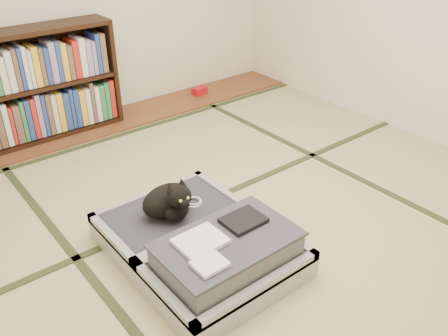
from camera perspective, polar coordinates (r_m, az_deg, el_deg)
floor at (r=3.03m, az=3.42°, el=-7.00°), size 4.50×4.50×0.00m
wood_strip at (r=4.50m, az=-13.81°, el=5.37°), size 4.00×0.50×0.02m
red_item at (r=4.99m, az=-2.97°, el=9.26°), size 0.16×0.11×0.07m
tatami_borders at (r=3.34m, az=-2.22°, el=-2.96°), size 4.00×4.50×0.01m
bookcase at (r=4.23m, az=-21.49°, el=9.04°), size 1.32×0.30×0.92m
suitcase at (r=2.70m, az=-2.60°, el=-9.25°), size 0.82×1.10×0.32m
cat at (r=2.79m, az=-6.50°, el=-3.98°), size 0.37×0.37×0.30m
cable_coil at (r=2.95m, az=-3.73°, el=-4.11°), size 0.11×0.11×0.03m
hanger at (r=3.34m, az=-4.47°, el=-2.95°), size 0.39×0.29×0.01m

